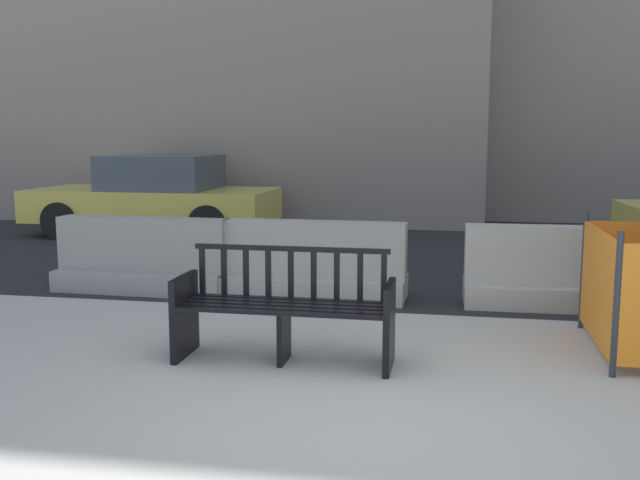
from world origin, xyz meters
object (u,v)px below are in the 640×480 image
street_bench (285,312)px  jersey_barrier_left (144,261)px  jersey_barrier_right (563,275)px  jersey_barrier_centre (314,267)px  car_taxi_near (156,196)px

street_bench → jersey_barrier_left: 3.11m
jersey_barrier_left → jersey_barrier_right: size_ratio=1.00×
street_bench → jersey_barrier_right: street_bench is taller
jersey_barrier_centre → jersey_barrier_left: same height
jersey_barrier_centre → car_taxi_near: bearing=130.5°
jersey_barrier_right → street_bench: bearing=-136.5°
street_bench → jersey_barrier_left: (-2.18, 2.21, -0.06)m
street_bench → jersey_barrier_left: size_ratio=0.84×
jersey_barrier_left → jersey_barrier_right: same height
street_bench → car_taxi_near: 7.74m
jersey_barrier_left → jersey_barrier_right: (4.58, 0.07, 0.00)m
jersey_barrier_left → car_taxi_near: car_taxi_near is taller
street_bench → jersey_barrier_left: street_bench is taller
jersey_barrier_right → car_taxi_near: size_ratio=0.47×
street_bench → jersey_barrier_centre: (-0.21, 2.24, -0.06)m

